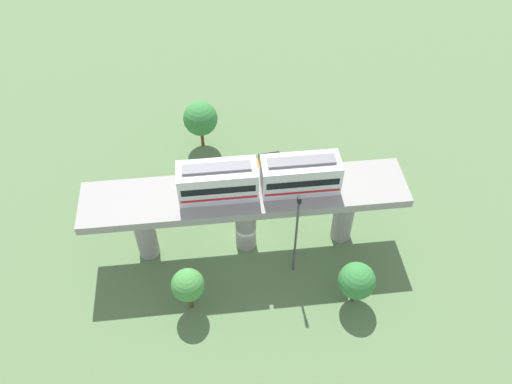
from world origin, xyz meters
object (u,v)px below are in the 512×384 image
object	(u,v)px
train	(259,178)
signal_post	(296,232)
tree_near_viaduct	(200,119)
parked_car_red	(149,197)
tree_mid_lot	(188,285)
parked_car_orange	(271,165)
tree_far_corner	(357,281)

from	to	relation	value
train	signal_post	distance (m)	5.54
tree_near_viaduct	signal_post	world-z (taller)	signal_post
parked_car_red	tree_mid_lot	world-z (taller)	tree_mid_lot
tree_near_viaduct	tree_mid_lot	world-z (taller)	tree_near_viaduct
train	tree_near_viaduct	distance (m)	15.86
parked_car_red	tree_near_viaduct	world-z (taller)	tree_near_viaduct
parked_car_red	parked_car_orange	bearing A→B (deg)	-81.88
parked_car_red	tree_far_corner	xyz separation A→B (m)	(-13.49, -17.81, 2.31)
train	parked_car_red	bearing A→B (deg)	58.73
parked_car_orange	parked_car_red	bearing A→B (deg)	98.86
parked_car_orange	tree_near_viaduct	world-z (taller)	tree_near_viaduct
parked_car_red	tree_mid_lot	size ratio (longest dim) A/B	0.91
train	parked_car_orange	xyz separation A→B (m)	(9.59, -2.40, -8.13)
tree_far_corner	parked_car_red	bearing A→B (deg)	52.86
tree_mid_lot	tree_far_corner	distance (m)	14.02
parked_car_red	parked_car_orange	distance (m)	13.23
parked_car_red	signal_post	xyz separation A→B (m)	(-9.73, -13.18, 4.75)
parked_car_red	parked_car_orange	world-z (taller)	same
signal_post	tree_near_viaduct	bearing A→B (deg)	22.95
parked_car_orange	tree_far_corner	bearing A→B (deg)	-168.80
train	tree_near_viaduct	bearing A→B (deg)	18.30
tree_far_corner	tree_near_viaduct	bearing A→B (deg)	29.47
train	parked_car_red	distance (m)	14.65
parked_car_red	tree_near_viaduct	size ratio (longest dim) A/B	0.76
train	parked_car_orange	distance (m)	12.80
tree_far_corner	signal_post	distance (m)	6.45
train	signal_post	size ratio (longest dim) A/B	1.36
tree_far_corner	parked_car_orange	bearing A→B (deg)	16.59
parked_car_orange	tree_far_corner	distance (m)	17.63
tree_mid_lot	signal_post	world-z (taller)	signal_post
signal_post	train	bearing A→B (deg)	39.10
parked_car_red	tree_near_viaduct	bearing A→B (deg)	-41.76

